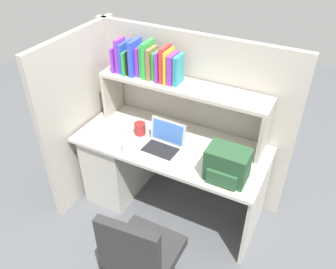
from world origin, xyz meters
name	(u,v)px	position (x,y,z in m)	size (l,w,h in m)	color
ground_plane	(170,204)	(0.00, 0.00, 0.00)	(8.00, 8.00, 0.00)	#595B60
desk	(133,159)	(-0.39, 0.00, 0.40)	(1.60, 0.70, 0.73)	beige
cubicle_partition_rear	(190,117)	(0.00, 0.38, 0.78)	(1.84, 0.05, 1.55)	#B2ADA0
cubicle_partition_left	(85,116)	(-0.85, -0.05, 0.78)	(0.05, 1.06, 1.55)	#B2ADA0
overhead_hutch	(182,95)	(0.00, 0.20, 1.08)	(1.44, 0.28, 0.45)	#B3A99C
reference_books_on_shelf	(147,62)	(-0.32, 0.20, 1.31)	(0.60, 0.19, 0.30)	purple
laptop	(163,143)	(-0.02, -0.09, 0.78)	(0.32, 0.26, 0.22)	#B7BABF
backpack	(227,165)	(0.55, -0.19, 0.85)	(0.30, 0.23, 0.25)	#264C2D
computer_mouse	(126,133)	(-0.40, -0.07, 0.75)	(0.06, 0.10, 0.03)	silver
paper_cup	(126,148)	(-0.26, -0.27, 0.78)	(0.08, 0.08, 0.09)	white
snack_canister	(140,129)	(-0.30, 0.00, 0.78)	(0.10, 0.10, 0.11)	maroon
office_chair	(142,264)	(0.24, -0.90, 0.39)	(0.52, 0.52, 0.93)	black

